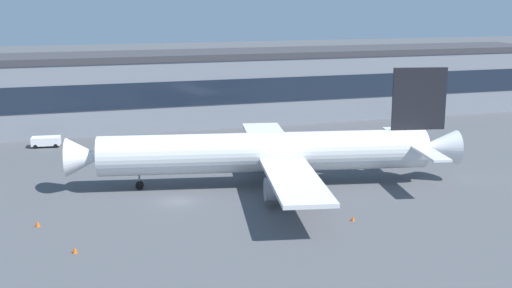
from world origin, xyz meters
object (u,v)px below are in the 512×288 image
Objects in this scene: pushback_tractor at (45,141)px; traffic_cone_3 at (353,218)px; traffic_cone_0 at (75,250)px; traffic_cone_1 at (38,224)px; traffic_cone_2 at (284,204)px; airliner at (271,152)px; follow_me_car at (415,119)px.

pushback_tractor is 61.67m from traffic_cone_3.
traffic_cone_0 is (2.59, -52.04, -0.72)m from pushback_tractor.
traffic_cone_0 is at bearing -68.90° from traffic_cone_1.
pushback_tractor is 42.58m from traffic_cone_1.
traffic_cone_1 is 1.14× the size of traffic_cone_2.
airliner is 91.92× the size of traffic_cone_2.
traffic_cone_0 is (-27.05, -17.51, -4.36)m from airliner.
pushback_tractor reaches higher than traffic_cone_2.
pushback_tractor is at bearing 123.30° from traffic_cone_3.
traffic_cone_1 is (-73.37, -41.94, -0.76)m from follow_me_car.
traffic_cone_0 is at bearing -179.08° from traffic_cone_3.
pushback_tractor is 7.59× the size of traffic_cone_1.
traffic_cone_3 is (4.21, -17.01, -4.39)m from airliner.
traffic_cone_3 is at bearing -53.05° from traffic_cone_2.
traffic_cone_3 is (-38.46, -50.91, -0.79)m from follow_me_car.
traffic_cone_0 is at bearing -143.59° from follow_me_car.
pushback_tractor is (-72.31, 0.63, -0.04)m from follow_me_car.
pushback_tractor is 8.54× the size of traffic_cone_3.
airliner is 54.61m from follow_me_car.
airliner is at bearing 103.90° from traffic_cone_3.
traffic_cone_2 is (29.16, -1.32, -0.04)m from traffic_cone_1.
follow_me_car is 6.93× the size of traffic_cone_1.
follow_me_car reaches higher than traffic_cone_3.
airliner reaches higher than pushback_tractor.
airliner reaches higher than traffic_cone_0.
pushback_tractor reaches higher than traffic_cone_0.
traffic_cone_0 is 31.26m from traffic_cone_3.
follow_me_car is at bearing 36.41° from traffic_cone_0.
traffic_cone_0 is at bearing -87.15° from pushback_tractor.
pushback_tractor reaches higher than traffic_cone_3.
airliner reaches higher than follow_me_car.
airliner is 11.62× the size of follow_me_car.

